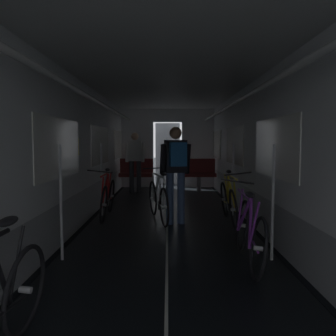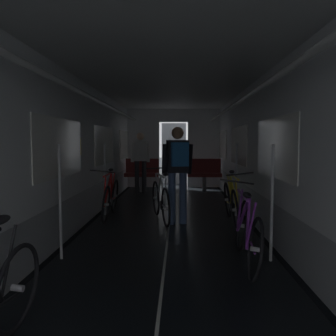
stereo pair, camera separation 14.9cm
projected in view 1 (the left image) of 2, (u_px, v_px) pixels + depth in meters
train_car_shell at (168, 125)px, 5.66m from camera, size 3.14×12.34×2.57m
bench_seat_far_left at (137, 172)px, 10.20m from camera, size 0.98×0.51×0.95m
bench_seat_far_right at (199, 172)px, 10.20m from camera, size 0.98×0.51×0.95m
bicycle_yellow at (230, 201)px, 6.24m from camera, size 0.44×1.69×0.95m
bicycle_red at (108, 197)px, 6.67m from camera, size 0.44×1.69×0.95m
bicycle_purple at (250, 232)px, 4.13m from camera, size 0.44×1.69×0.95m
person_cyclist_aisle at (177, 166)px, 6.08m from camera, size 0.56×0.45×1.69m
bicycle_silver_in_aisle at (159, 200)px, 6.39m from camera, size 0.53×1.66×0.94m
person_standing_near_bench at (136, 158)px, 9.80m from camera, size 0.53×0.23×1.69m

